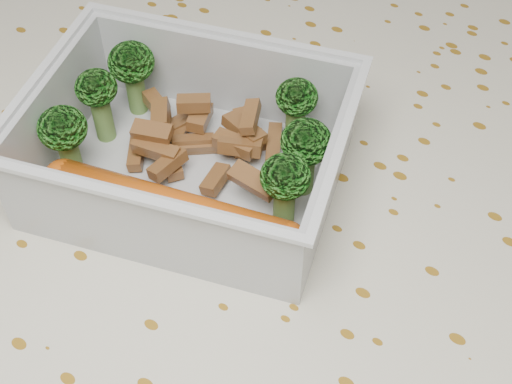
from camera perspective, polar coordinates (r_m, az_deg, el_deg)
The scene contains 6 objects.
dining_table at distance 0.52m, azimuth -0.04°, elevation -8.53°, with size 1.40×0.90×0.75m.
tablecloth at distance 0.48m, azimuth -0.04°, elevation -5.36°, with size 1.46×0.96×0.19m.
lunch_container at distance 0.46m, azimuth -5.38°, elevation 2.84°, with size 0.23×0.20×0.07m.
broccoli_florets at distance 0.45m, azimuth -5.02°, elevation 5.71°, with size 0.17×0.13×0.06m.
meat_pile at distance 0.47m, azimuth -4.21°, elevation 4.28°, with size 0.13×0.09×0.03m.
sausage at distance 0.43m, azimuth -6.79°, elevation -1.47°, with size 0.17×0.06×0.03m.
Camera 1 is at (0.16, -0.23, 1.11)m, focal length 50.00 mm.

